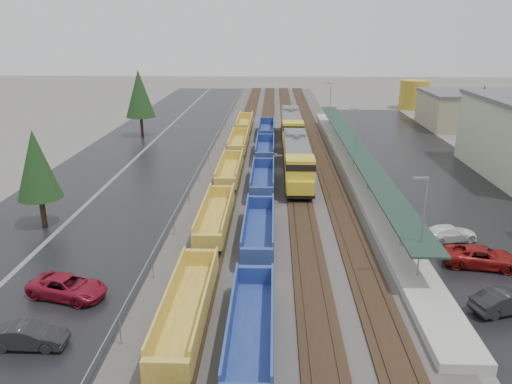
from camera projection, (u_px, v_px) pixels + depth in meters
ballast_strip at (279, 151)px, 74.02m from camera, size 20.00×160.00×0.08m
trackbed at (279, 150)px, 73.99m from camera, size 14.60×160.00×0.22m
west_parking_lot at (179, 150)px, 74.54m from camera, size 10.00×160.00×0.02m
west_road at (113, 150)px, 74.87m from camera, size 9.00×160.00×0.02m
east_commuter_lot at (428, 171)px, 63.91m from camera, size 16.00×100.00×0.02m
station_platform at (354, 165)px, 64.01m from camera, size 3.00×80.00×8.00m
chainlink_fence at (214, 142)px, 72.37m from camera, size 0.08×160.04×2.02m
distant_hills at (380, 70)px, 215.54m from camera, size 301.00×140.00×25.20m
tree_west_near at (36, 165)px, 44.48m from camera, size 3.96×3.96×9.00m
tree_west_far at (139, 94)px, 82.07m from camera, size 4.84×4.84×11.00m
tree_east at (481, 111)px, 69.17m from camera, size 4.40×4.40×10.00m
locomotive_lead at (297, 159)px, 59.73m from camera, size 3.09×20.35×4.61m
locomotive_trail at (291, 126)px, 79.66m from camera, size 3.09×20.35×4.61m
well_string_yellow at (216, 217)px, 45.17m from camera, size 2.46×106.17×2.18m
well_string_blue at (259, 230)px, 42.27m from camera, size 2.51×100.84×2.22m
storage_tank at (414, 95)px, 111.90m from camera, size 6.36×6.36×6.36m
parked_car_west_b at (29, 336)px, 28.44m from camera, size 1.50×4.28×1.41m
parked_car_west_c at (68, 287)px, 33.74m from camera, size 3.82×5.89×1.51m
parked_car_east_a at (506, 301)px, 31.97m from camera, size 2.99×4.87×1.52m
parked_car_east_b at (482, 257)px, 38.11m from camera, size 3.50×5.94×1.55m
parked_car_east_c at (450, 233)px, 42.71m from camera, size 2.93×5.04×1.37m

